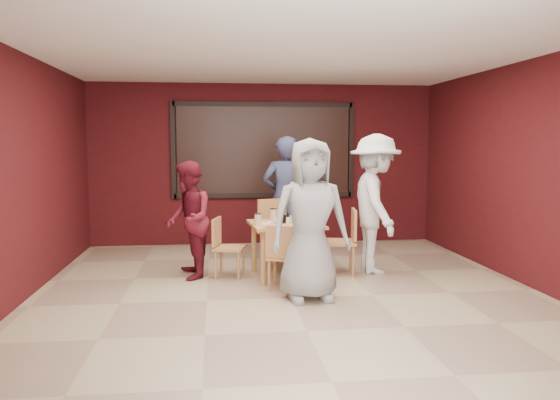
{
  "coord_description": "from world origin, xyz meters",
  "views": [
    {
      "loc": [
        -0.84,
        -6.07,
        1.78
      ],
      "look_at": [
        -0.01,
        1.0,
        1.03
      ],
      "focal_mm": 35.0,
      "sensor_mm": 36.0,
      "label": 1
    }
  ],
  "objects": [
    {
      "name": "diner_right",
      "position": [
        1.32,
        1.13,
        0.95
      ],
      "size": [
        0.73,
        1.24,
        1.9
      ],
      "primitive_type": "imported",
      "rotation": [
        0.0,
        0.0,
        1.55
      ],
      "color": "silver",
      "rests_on": "floor"
    },
    {
      "name": "window_blinds",
      "position": [
        0.0,
        3.45,
        1.65
      ],
      "size": [
        3.0,
        0.02,
        1.5
      ],
      "primitive_type": "cube",
      "color": "black"
    },
    {
      "name": "dining_table",
      "position": [
        0.07,
        1.0,
        0.64
      ],
      "size": [
        0.99,
        0.99,
        0.88
      ],
      "color": "tan",
      "rests_on": "floor"
    },
    {
      "name": "diner_front",
      "position": [
        0.21,
        -0.08,
        0.92
      ],
      "size": [
        0.95,
        0.67,
        1.83
      ],
      "primitive_type": "imported",
      "rotation": [
        0.0,
        0.0,
        0.1
      ],
      "color": "#949494",
      "rests_on": "floor"
    },
    {
      "name": "diner_left",
      "position": [
        -1.21,
        1.1,
        0.77
      ],
      "size": [
        0.67,
        0.82,
        1.54
      ],
      "primitive_type": "imported",
      "rotation": [
        0.0,
        0.0,
        -1.44
      ],
      "color": "maroon",
      "rests_on": "floor"
    },
    {
      "name": "floor",
      "position": [
        0.0,
        0.0,
        0.0
      ],
      "size": [
        7.0,
        7.0,
        0.0
      ],
      "primitive_type": "plane",
      "color": "tan",
      "rests_on": "ground"
    },
    {
      "name": "chair_back",
      "position": [
        0.02,
        1.76,
        0.54
      ],
      "size": [
        0.59,
        0.59,
        0.95
      ],
      "color": "#B88147",
      "rests_on": "floor"
    },
    {
      "name": "diner_back",
      "position": [
        0.21,
        2.17,
        0.94
      ],
      "size": [
        0.69,
        0.46,
        1.88
      ],
      "primitive_type": "imported",
      "rotation": [
        0.0,
        0.0,
        3.16
      ],
      "color": "#313858",
      "rests_on": "floor"
    },
    {
      "name": "chair_left",
      "position": [
        -0.74,
        1.09,
        0.45
      ],
      "size": [
        0.47,
        0.47,
        0.79
      ],
      "color": "#B88147",
      "rests_on": "floor"
    },
    {
      "name": "chair_right",
      "position": [
        0.88,
        1.05,
        0.5
      ],
      "size": [
        0.49,
        0.49,
        0.89
      ],
      "color": "#B88147",
      "rests_on": "floor"
    },
    {
      "name": "chair_front",
      "position": [
        -0.04,
        0.33,
        0.45
      ],
      "size": [
        0.49,
        0.49,
        0.8
      ],
      "color": "#B88147",
      "rests_on": "floor"
    }
  ]
}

